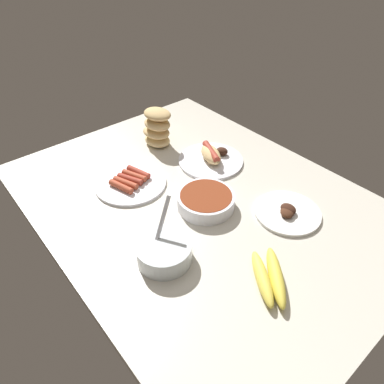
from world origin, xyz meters
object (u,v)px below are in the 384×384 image
(bread_stack, at_px, (157,128))
(banana_bunch, at_px, (270,277))
(plate_sausages, at_px, (130,182))
(bowl_coleslaw, at_px, (164,251))
(plate_grilled_meat, at_px, (287,212))
(plate_hotdog_assembled, at_px, (211,157))
(bowl_chili, at_px, (206,200))

(bread_stack, bearing_deg, banana_bunch, 166.32)
(plate_sausages, bearing_deg, bowl_coleslaw, 162.47)
(plate_grilled_meat, relative_size, banana_bunch, 1.11)
(plate_hotdog_assembled, xyz_separation_m, bread_stack, (0.22, 0.08, 0.05))
(bowl_chili, distance_m, bowl_coleslaw, 0.24)
(plate_sausages, bearing_deg, plate_grilled_meat, -146.83)
(bowl_chili, bearing_deg, plate_hotdog_assembled, -46.59)
(plate_grilled_meat, height_order, bread_stack, bread_stack)
(plate_sausages, relative_size, banana_bunch, 1.34)
(plate_sausages, relative_size, bread_stack, 1.65)
(bread_stack, bearing_deg, plate_sausages, 123.69)
(plate_sausages, height_order, bowl_coleslaw, bowl_coleslaw)
(plate_sausages, bearing_deg, plate_hotdog_assembled, -104.38)
(plate_grilled_meat, xyz_separation_m, banana_bunch, (-0.12, 0.23, 0.01))
(plate_hotdog_assembled, bearing_deg, bread_stack, 19.02)
(plate_hotdog_assembled, height_order, bread_stack, bread_stack)
(plate_hotdog_assembled, bearing_deg, bowl_coleslaw, 122.33)
(banana_bunch, bearing_deg, plate_hotdog_assembled, -27.32)
(plate_sausages, distance_m, bread_stack, 0.27)
(plate_sausages, xyz_separation_m, banana_bunch, (-0.55, -0.05, 0.01))
(bowl_chili, xyz_separation_m, bowl_coleslaw, (-0.08, 0.22, 0.01))
(bowl_chili, distance_m, plate_sausages, 0.27)
(banana_bunch, distance_m, bowl_coleslaw, 0.27)
(bowl_chili, relative_size, bread_stack, 1.22)
(plate_grilled_meat, height_order, banana_bunch, banana_bunch)
(bowl_chili, height_order, bread_stack, bread_stack)
(plate_sausages, bearing_deg, bread_stack, -56.31)
(plate_sausages, relative_size, plate_grilled_meat, 1.20)
(bowl_chili, bearing_deg, plate_grilled_meat, -138.40)
(plate_grilled_meat, distance_m, plate_hotdog_assembled, 0.35)
(plate_hotdog_assembled, distance_m, bread_stack, 0.24)
(plate_sausages, relative_size, bowl_coleslaw, 1.53)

